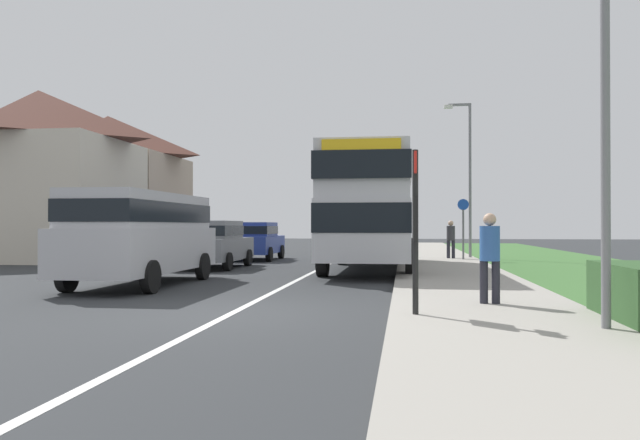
# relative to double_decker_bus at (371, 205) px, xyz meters

# --- Properties ---
(ground_plane) EXTENTS (120.00, 120.00, 0.00)m
(ground_plane) POSITION_rel_double_decker_bus_xyz_m (-1.75, -10.27, -2.14)
(ground_plane) COLOR #2D3033
(lane_marking_centre) EXTENTS (0.14, 60.00, 0.01)m
(lane_marking_centre) POSITION_rel_double_decker_bus_xyz_m (-1.75, -2.27, -2.14)
(lane_marking_centre) COLOR silver
(lane_marking_centre) RESTS_ON ground_plane
(pavement_near_side) EXTENTS (3.20, 68.00, 0.12)m
(pavement_near_side) POSITION_rel_double_decker_bus_xyz_m (2.45, -4.27, -2.08)
(pavement_near_side) COLOR #9E998E
(pavement_near_side) RESTS_ON ground_plane
(grass_verge_seaward) EXTENTS (6.00, 68.00, 0.08)m
(grass_verge_seaward) POSITION_rel_double_decker_bus_xyz_m (6.75, -4.27, -2.10)
(grass_verge_seaward) COLOR #3D6B33
(grass_verge_seaward) RESTS_ON ground_plane
(double_decker_bus) EXTENTS (2.80, 9.55, 3.70)m
(double_decker_bus) POSITION_rel_double_decker_bus_xyz_m (0.00, 0.00, 0.00)
(double_decker_bus) COLOR #BCBCC1
(double_decker_bus) RESTS_ON ground_plane
(parked_van_silver) EXTENTS (2.11, 5.58, 2.24)m
(parked_van_silver) POSITION_rel_double_decker_bus_xyz_m (-5.25, -5.90, -0.81)
(parked_van_silver) COLOR #B7B7BC
(parked_van_silver) RESTS_ON ground_plane
(parked_car_grey) EXTENTS (1.99, 4.17, 1.62)m
(parked_car_grey) POSITION_rel_double_decker_bus_xyz_m (-5.44, 0.26, -1.25)
(parked_car_grey) COLOR slate
(parked_car_grey) RESTS_ON ground_plane
(parked_car_blue) EXTENTS (1.96, 3.90, 1.60)m
(parked_car_blue) POSITION_rel_double_decker_bus_xyz_m (-5.22, 5.41, -1.26)
(parked_car_blue) COLOR navy
(parked_car_blue) RESTS_ON ground_plane
(pedestrian_at_stop) EXTENTS (0.34, 0.34, 1.67)m
(pedestrian_at_stop) POSITION_rel_double_decker_bus_xyz_m (2.53, -9.33, -1.16)
(pedestrian_at_stop) COLOR #23232D
(pedestrian_at_stop) RESTS_ON ground_plane
(pedestrian_walking_away) EXTENTS (0.34, 0.34, 1.67)m
(pedestrian_walking_away) POSITION_rel_double_decker_bus_xyz_m (2.97, 5.73, -1.16)
(pedestrian_walking_away) COLOR #23232D
(pedestrian_walking_away) RESTS_ON ground_plane
(bus_stop_sign) EXTENTS (0.09, 0.52, 2.60)m
(bus_stop_sign) POSITION_rel_double_decker_bus_xyz_m (1.25, -10.79, -0.60)
(bus_stop_sign) COLOR black
(bus_stop_sign) RESTS_ON ground_plane
(cycle_route_sign) EXTENTS (0.44, 0.08, 2.52)m
(cycle_route_sign) POSITION_rel_double_decker_bus_xyz_m (3.39, 4.93, -0.71)
(cycle_route_sign) COLOR slate
(cycle_route_sign) RESTS_ON ground_plane
(street_lamp_mid) EXTENTS (1.14, 0.20, 6.67)m
(street_lamp_mid) POSITION_rel_double_decker_bus_xyz_m (3.73, 6.66, 1.73)
(street_lamp_mid) COLOR slate
(street_lamp_mid) RESTS_ON ground_plane
(house_terrace_far_side) EXTENTS (7.09, 12.21, 7.18)m
(house_terrace_far_side) POSITION_rel_double_decker_bus_xyz_m (-14.23, 7.04, 1.45)
(house_terrace_far_side) COLOR beige
(house_terrace_far_side) RESTS_ON ground_plane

